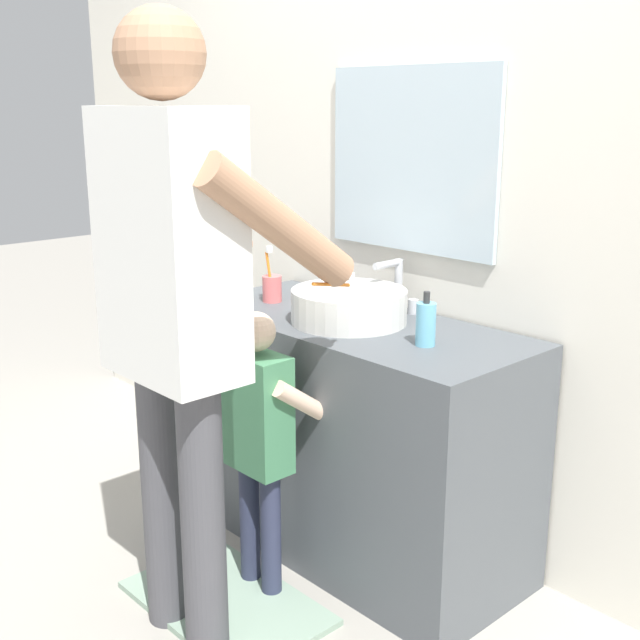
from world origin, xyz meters
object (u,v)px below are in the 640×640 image
soap_bottle (426,324)px  child_toddler (260,429)px  adult_parent (177,286)px  toothbrush_cup (272,288)px

soap_bottle → child_toddler: soap_bottle is taller
soap_bottle → adult_parent: bearing=-115.5°
soap_bottle → child_toddler: (-0.34, -0.36, -0.34)m
child_toddler → adult_parent: (0.03, -0.29, 0.50)m
soap_bottle → child_toddler: 0.60m
toothbrush_cup → adult_parent: size_ratio=0.12×
child_toddler → adult_parent: adult_parent is taller
toothbrush_cup → child_toddler: bearing=-43.9°
soap_bottle → adult_parent: (-0.31, -0.66, 0.16)m
child_toddler → adult_parent: bearing=-84.6°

